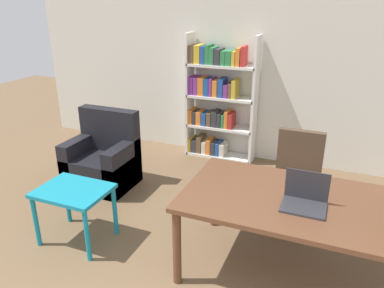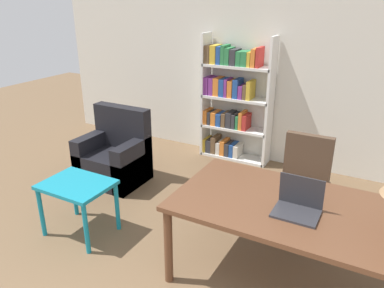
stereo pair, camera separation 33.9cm
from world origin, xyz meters
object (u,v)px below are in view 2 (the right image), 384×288
(side_table_blue, at_px, (77,191))
(bookshelf, at_px, (231,101))
(desk, at_px, (293,214))
(armchair, at_px, (115,158))
(office_chair, at_px, (302,188))
(laptop, at_px, (298,205))

(side_table_blue, bearing_deg, bookshelf, 77.48)
(desk, xyz_separation_m, side_table_blue, (-2.00, -0.29, -0.19))
(desk, relative_size, armchair, 1.97)
(office_chair, height_order, bookshelf, bookshelf)
(desk, height_order, armchair, armchair)
(desk, xyz_separation_m, armchair, (-2.45, 0.80, -0.34))
(armchair, distance_m, bookshelf, 1.79)
(side_table_blue, height_order, armchair, armchair)
(desk, distance_m, laptop, 0.16)
(side_table_blue, xyz_separation_m, armchair, (-0.45, 1.09, -0.16))
(bookshelf, bearing_deg, desk, -56.33)
(laptop, bearing_deg, bookshelf, 123.53)
(laptop, height_order, office_chair, laptop)
(office_chair, relative_size, bookshelf, 0.53)
(side_table_blue, bearing_deg, desk, 8.25)
(laptop, height_order, side_table_blue, laptop)
(bookshelf, bearing_deg, laptop, -56.47)
(desk, relative_size, bookshelf, 1.04)
(desk, xyz_separation_m, office_chair, (-0.13, 0.95, -0.26))
(laptop, distance_m, armchair, 2.69)
(laptop, distance_m, side_table_blue, 2.08)
(office_chair, bearing_deg, armchair, -176.30)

